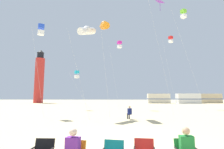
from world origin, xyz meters
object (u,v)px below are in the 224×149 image
at_px(kite_tube_orange, 104,26).
at_px(rv_van_white, 188,99).
at_px(kite_diamond_violet, 160,7).
at_px(rv_van_tan, 210,98).
at_px(kite_box_scarlet, 171,40).
at_px(kite_tube_white, 87,31).
at_px(kite_flyer_standing, 129,112).
at_px(kite_box_cyan, 77,74).
at_px(lighthouse_distant, 39,78).
at_px(rv_van_cream, 158,98).
at_px(kite_box_blue, 41,30).
at_px(kite_box_magenta, 119,45).
at_px(kite_box_lime, 184,14).

relative_size(kite_tube_orange, rv_van_white, 1.54).
distance_m(kite_diamond_violet, rv_van_tan, 41.91).
distance_m(kite_diamond_violet, kite_box_scarlet, 11.14).
distance_m(kite_tube_white, kite_box_scarlet, 18.80).
xyz_separation_m(kite_flyer_standing, kite_box_cyan, (-7.18, 10.92, 4.71)).
bearing_deg(kite_flyer_standing, lighthouse_distant, -72.47).
height_order(lighthouse_distant, rv_van_tan, lighthouse_distant).
distance_m(kite_tube_white, rv_van_tan, 48.46).
height_order(kite_flyer_standing, rv_van_tan, rv_van_tan).
bearing_deg(kite_tube_orange, lighthouse_distant, 122.34).
distance_m(kite_tube_orange, rv_van_cream, 38.25).
bearing_deg(kite_box_blue, kite_flyer_standing, -14.06).
bearing_deg(kite_tube_orange, kite_box_cyan, 118.41).
distance_m(kite_tube_white, kite_diamond_violet, 9.83).
bearing_deg(kite_tube_white, kite_box_cyan, 107.98).
distance_m(kite_tube_white, kite_tube_orange, 2.00).
bearing_deg(kite_flyer_standing, kite_diamond_violet, -148.50).
distance_m(kite_tube_white, kite_box_magenta, 11.97).
bearing_deg(kite_flyer_standing, kite_tube_orange, -56.31).
relative_size(kite_tube_white, kite_box_lime, 0.68).
xyz_separation_m(kite_tube_orange, kite_box_magenta, (1.78, 10.65, 1.18)).
bearing_deg(lighthouse_distant, kite_box_lime, -42.95).
bearing_deg(kite_box_blue, rv_van_white, 48.81).
bearing_deg(kite_box_magenta, kite_box_lime, -32.32).
bearing_deg(kite_box_lime, rv_van_cream, 83.59).
distance_m(kite_box_cyan, lighthouse_distant, 32.81).
height_order(kite_box_lime, kite_box_magenta, kite_box_lime).
xyz_separation_m(kite_diamond_violet, rv_van_cream, (7.17, 32.22, -11.36)).
bearing_deg(lighthouse_distant, kite_tube_orange, -57.66).
xyz_separation_m(kite_diamond_violet, kite_box_scarlet, (4.41, 10.20, -0.71)).
xyz_separation_m(kite_box_blue, lighthouse_distant, (-16.06, 35.88, -1.23)).
distance_m(kite_tube_white, lighthouse_distant, 42.49).
height_order(kite_flyer_standing, kite_tube_orange, kite_tube_orange).
bearing_deg(rv_van_white, kite_diamond_violet, -118.58).
distance_m(kite_box_blue, kite_tube_orange, 6.86).
height_order(kite_box_blue, lighthouse_distant, lighthouse_distant).
xyz_separation_m(kite_box_scarlet, rv_van_tan, (18.29, 23.14, -10.65)).
bearing_deg(rv_van_white, rv_van_cream, 163.42).
bearing_deg(kite_box_lime, kite_box_magenta, 147.68).
bearing_deg(kite_box_blue, kite_box_scarlet, 35.03).
bearing_deg(kite_box_magenta, lighthouse_distant, 134.02).
distance_m(kite_flyer_standing, rv_van_white, 39.74).
relative_size(kite_box_blue, kite_box_cyan, 1.63).
xyz_separation_m(kite_tube_orange, kite_box_scarlet, (10.96, 12.79, 2.70)).
bearing_deg(kite_box_scarlet, kite_box_cyan, -166.27).
xyz_separation_m(kite_tube_white, kite_box_cyan, (-3.10, 9.57, -3.22)).
bearing_deg(kite_diamond_violet, kite_box_scarlet, 66.63).
height_order(kite_box_blue, kite_box_lime, kite_box_lime).
height_order(kite_box_cyan, rv_van_tan, kite_box_cyan).
xyz_separation_m(lighthouse_distant, rv_van_white, (44.48, -3.41, -6.45)).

